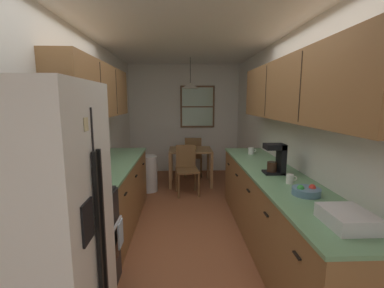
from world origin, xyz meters
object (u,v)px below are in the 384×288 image
Objects in this scene: dish_rack at (348,218)px; table_serving_bowl at (192,148)px; mug_by_coffeemaker at (251,151)px; trash_bin at (148,174)px; refrigerator at (34,240)px; fruit_bowl at (306,191)px; dining_table at (190,155)px; mug_spare at (290,179)px; dining_chair_near at (187,167)px; storage_canister at (91,172)px; stove_range at (75,246)px; dining_chair_far at (193,155)px; microwave_over_range at (50,108)px; coffee_maker at (277,158)px.

dish_rack is 3.83m from table_serving_bowl.
table_serving_bowl is (-0.86, 1.35, -0.19)m from mug_by_coffeemaker.
mug_by_coffeemaker is 2.37m from dish_rack.
trash_bin is 5.69× the size of mug_by_coffeemaker.
fruit_bowl is (1.95, 0.71, 0.02)m from refrigerator.
mug_spare is at bearing -72.69° from dining_table.
storage_canister reaches higher than dining_chair_near.
dining_chair_far is (1.19, 3.75, 0.03)m from stove_range.
dining_chair_far is at bearing 70.82° from microwave_over_range.
dining_chair_far is at bearing 100.75° from dish_rack.
table_serving_bowl is at bearing -47.93° from dining_table.
refrigerator is 16.86× the size of mug_spare.
fruit_bowl is at bearing -74.10° from dining_table.
mug_by_coffeemaker is 0.35× the size of dish_rack.
dining_chair_far is (1.31, 3.75, -1.16)m from microwave_over_range.
trash_bin is (-0.72, 0.15, -0.16)m from dining_chair_near.
storage_canister is 2.01m from coffee_maker.
microwave_over_range is at bearing 104.32° from refrigerator.
dining_chair_far is 3.20m from coffee_maker.
dining_chair_near is 2.65× the size of dish_rack.
trash_bin is (0.41, 2.77, -1.32)m from microwave_over_range.
trash_bin is at bearing 150.54° from mug_by_coffeemaker.
coffee_maker is at bearing -62.99° from dining_chair_near.
stove_range is 3.24× the size of dish_rack.
mug_by_coffeemaker is (0.80, -1.95, 0.45)m from dining_chair_far.
refrigerator is 2.19m from mug_spare.
microwave_over_range reaches higher than refrigerator.
dining_chair_far is 8.32× the size of mug_spare.
dining_chair_near is at bearing -98.75° from dining_chair_far.
trash_bin is at bearing 121.98° from fruit_bowl.
refrigerator is at bearing -104.29° from dining_chair_far.
microwave_over_range is (-0.11, 0.00, 1.19)m from stove_range.
mug_spare is 0.32× the size of dish_rack.
dining_chair_near is at bearing 107.33° from dish_rack.
mug_spare is 0.32m from fruit_bowl.
dining_chair_far is 3.54m from mug_spare.
mug_by_coffeemaker is at bearing 52.23° from refrigerator.
dining_table is at bearing -98.46° from dining_chair_far.
table_serving_bowl is at bearing 68.51° from microwave_over_range.
dish_rack is (1.95, 0.13, 0.04)m from refrigerator.
microwave_over_range is 1.86× the size of coffee_maker.
mug_spare is (0.80, -3.42, 0.45)m from dining_chair_far.
fruit_bowl is at bearing -69.13° from dining_chair_near.
microwave_over_range is 5.27× the size of mug_by_coffeemaker.
refrigerator is at bearing -144.15° from coffee_maker.
storage_canister is (-1.11, -2.67, 0.38)m from dining_table.
dish_rack is at bearing -76.45° from dining_table.
coffee_maker is (1.70, -2.06, 0.74)m from trash_bin.
dining_chair_near is 1.35m from mug_by_coffeemaker.
refrigerator is at bearing -152.13° from mug_spare.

